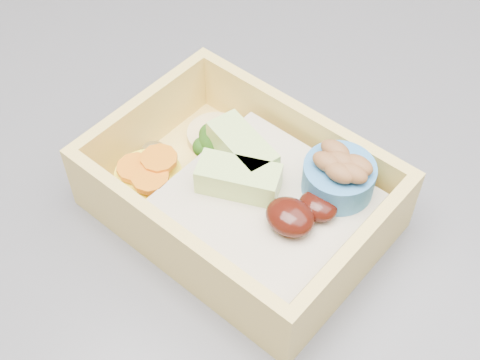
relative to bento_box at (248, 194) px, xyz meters
The scene contains 1 object.
bento_box is the anchor object (origin of this frame).
Camera 1 is at (0.11, -0.36, 1.32)m, focal length 50.00 mm.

